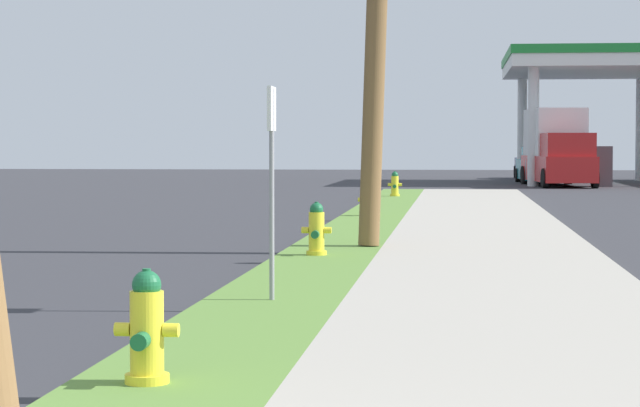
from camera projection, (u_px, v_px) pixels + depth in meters
The scene contains 8 objects.
fire_hydrant_nearest at pixel (147, 333), 8.26m from camera, with size 0.42×0.38×0.74m.
fire_hydrant_second at pixel (316, 232), 17.87m from camera, with size 0.42×0.38×0.74m.
fire_hydrant_third at pixel (368, 201), 27.79m from camera, with size 0.42×0.37×0.74m.
fire_hydrant_fourth at pixel (395, 185), 38.25m from camera, with size 0.42×0.38×0.74m.
street_sign_post at pixel (272, 148), 12.66m from camera, with size 0.05×0.36×2.12m.
car_navy_by_near_pump at pixel (536, 164), 62.09m from camera, with size 1.99×4.52×1.57m.
car_teal_by_far_pump at pixel (542, 166), 55.16m from camera, with size 2.12×4.58×1.57m.
truck_red_at_forecourt at pixel (557, 149), 51.24m from camera, with size 2.69×6.56×3.11m.
Camera 1 is at (2.52, -4.47, 1.67)m, focal length 71.77 mm.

